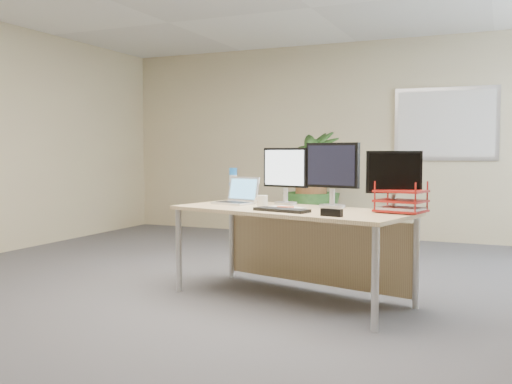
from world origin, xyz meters
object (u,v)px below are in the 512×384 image
at_px(laptop, 238,197).
at_px(monitor_left, 286,172).
at_px(desk, 298,227).
at_px(monitor_right, 332,170).
at_px(floor_plant, 311,186).

bearing_deg(laptop, monitor_left, 12.54).
distance_m(desk, laptop, 0.66).
xyz_separation_m(desk, laptop, (-0.61, 0.14, 0.21)).
relative_size(desk, laptop, 5.35).
height_order(desk, monitor_right, monitor_right).
distance_m(monitor_right, laptop, 0.89).
relative_size(floor_plant, monitor_left, 3.08).
distance_m(desk, floor_plant, 2.66).
relative_size(desk, monitor_left, 4.20).
bearing_deg(monitor_right, laptop, 179.69).
bearing_deg(monitor_right, monitor_left, 167.68).
relative_size(floor_plant, monitor_right, 2.85).
xyz_separation_m(floor_plant, monitor_right, (0.96, -2.42, 0.29)).
height_order(desk, monitor_left, monitor_left).
distance_m(monitor_left, monitor_right, 0.45).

